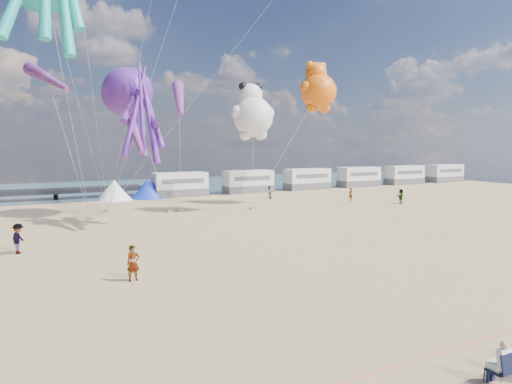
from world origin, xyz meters
name	(u,v)px	position (x,y,z in m)	size (l,w,h in m)	color
ground	(348,302)	(0.00, 0.00, 0.00)	(120.00, 120.00, 0.00)	tan
water	(109,188)	(0.00, 55.00, 0.02)	(120.00, 120.00, 0.00)	#385D6B
motorhome_0	(180,185)	(6.00, 40.00, 1.50)	(6.60, 2.50, 3.00)	silver
motorhome_1	(248,182)	(15.50, 40.00, 1.50)	(6.60, 2.50, 3.00)	silver
motorhome_2	(307,179)	(25.00, 40.00, 1.50)	(6.60, 2.50, 3.00)	silver
motorhome_3	(359,177)	(34.50, 40.00, 1.50)	(6.60, 2.50, 3.00)	silver
motorhome_4	(404,175)	(44.00, 40.00, 1.50)	(6.60, 2.50, 3.00)	silver
motorhome_5	(445,173)	(53.50, 40.00, 1.50)	(6.60, 2.50, 3.00)	silver
tent_white	(114,190)	(-2.00, 40.00, 1.20)	(4.00, 4.00, 2.40)	white
tent_blue	(148,188)	(2.00, 40.00, 1.20)	(4.00, 4.00, 2.40)	#1933CC
rope_line	(450,349)	(0.00, -5.00, 0.02)	(0.03, 0.03, 34.00)	#F2338C
standing_person	(133,263)	(-7.21, 7.10, 0.86)	(0.63, 0.41, 1.72)	tan
beachgoer_1	(269,193)	(14.54, 32.60, 0.77)	(0.75, 0.49, 1.53)	#7F6659
beachgoer_2	(18,239)	(-12.03, 15.73, 0.91)	(0.89, 0.69, 1.83)	#7F6659
beachgoer_4	(401,196)	(25.28, 22.19, 0.80)	(0.94, 0.39, 1.61)	#7F6659
beachgoer_5	(351,195)	(21.90, 26.59, 0.75)	(1.38, 0.44, 1.49)	#7F6659
sandbag_a	(90,219)	(-6.55, 26.44, 0.11)	(0.50, 0.35, 0.22)	gray
sandbag_b	(170,211)	(0.91, 27.66, 0.11)	(0.50, 0.35, 0.22)	gray
sandbag_c	(252,208)	(8.74, 25.72, 0.11)	(0.50, 0.35, 0.22)	gray
sandbag_d	(180,210)	(2.06, 28.18, 0.11)	(0.50, 0.35, 0.22)	gray
sandbag_e	(107,211)	(-4.35, 30.88, 0.11)	(0.50, 0.35, 0.22)	gray
kite_octopus_purple	(127,92)	(-2.77, 27.94, 11.14)	(4.08, 9.52, 10.88)	#5B2394
kite_panda	(253,117)	(8.33, 24.71, 9.10)	(4.63, 4.36, 6.54)	white
kite_teddy_orange	(319,92)	(17.11, 26.40, 12.07)	(4.63, 4.35, 6.53)	orange
windsock_left	(47,78)	(-9.47, 25.00, 11.60)	(1.10, 6.03, 6.03)	red
windsock_mid	(179,99)	(-0.40, 20.36, 10.00)	(1.00, 6.46, 6.46)	red
windsock_right	(136,135)	(-3.66, 21.21, 7.22)	(0.90, 5.59, 5.59)	red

